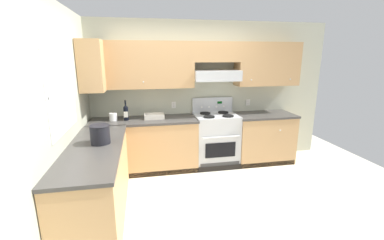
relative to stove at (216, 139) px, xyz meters
name	(u,v)px	position (x,y,z in m)	size (l,w,h in m)	color
ground_plane	(197,204)	(-0.61, -1.25, -0.48)	(7.04, 7.04, 0.00)	beige
wall_back	(202,82)	(-0.20, 0.27, 1.00)	(4.68, 0.57, 2.55)	#B7BAA3
wall_left	(63,108)	(-2.20, -1.03, 0.87)	(0.47, 4.00, 2.55)	#B7BAA3
counter_back_run	(192,142)	(-0.44, -0.01, -0.03)	(3.60, 0.65, 0.91)	tan
counter_left_run	(98,183)	(-1.85, -1.26, -0.03)	(0.63, 1.91, 0.91)	tan
stove	(216,139)	(0.00, 0.00, 0.00)	(0.76, 0.62, 1.20)	#B7BABC
wine_bottle	(126,112)	(-1.55, 0.00, 0.57)	(0.08, 0.08, 0.34)	black
bowl	(154,117)	(-1.09, 0.03, 0.46)	(0.33, 0.22, 0.08)	beige
bucket	(100,134)	(-1.79, -1.14, 0.55)	(0.24, 0.24, 0.23)	black
paper_towel_roll	(113,117)	(-1.76, 0.01, 0.50)	(0.13, 0.13, 0.13)	white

